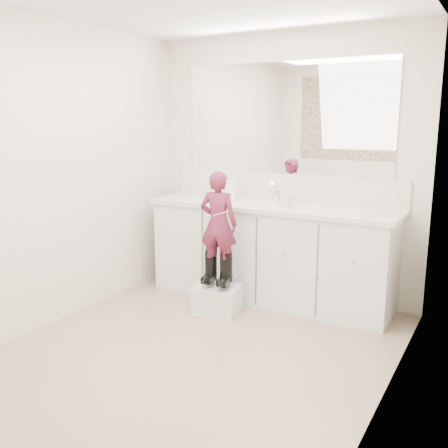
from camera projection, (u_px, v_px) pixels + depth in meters
The scene contains 16 objects.
floor at pixel (197, 350), 3.59m from camera, with size 3.00×3.00×0.00m, color #8D785C.
wall_back at pixel (284, 167), 4.62m from camera, with size 2.60×2.60×0.00m, color beige.
wall_left at pixel (59, 175), 3.98m from camera, with size 3.00×3.00×0.00m, color beige.
wall_right at pixel (395, 200), 2.71m from camera, with size 3.00×3.00×0.00m, color beige.
vanity_cabinet at pixel (270, 255), 4.54m from camera, with size 2.20×0.55×0.85m, color silver.
countertop at pixel (270, 207), 4.44m from camera, with size 2.28×0.58×0.04m, color beige.
backsplash at pixel (283, 187), 4.64m from camera, with size 2.28×0.03×0.25m, color beige.
mirror at pixel (284, 119), 4.52m from camera, with size 2.00×0.02×1.00m, color white.
faucet at pixel (278, 197), 4.57m from camera, with size 0.08×0.08×0.10m, color silver.
cup at pixel (287, 200), 4.38m from camera, with size 0.11×0.11×0.10m, color beige.
soap_bottle at pixel (232, 189), 4.69m from camera, with size 0.09×0.10×0.21m, color white.
step_stool at pixel (217, 299), 4.28m from camera, with size 0.37×0.31×0.23m, color silver.
boot_left at pixel (211, 267), 4.28m from camera, with size 0.11×0.20×0.31m, color black, non-canonical shape.
boot_right at pixel (226, 270), 4.21m from camera, with size 0.11×0.20×0.31m, color black, non-canonical shape.
toddler at pixel (218, 224), 4.16m from camera, with size 0.32×0.21×0.89m, color #9F3056.
toothbrush at pixel (221, 213), 4.04m from camera, with size 0.01×0.01×0.14m, color #D55394.
Camera 1 is at (1.84, -2.79, 1.62)m, focal length 40.00 mm.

